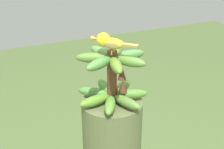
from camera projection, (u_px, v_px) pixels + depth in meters
banana_bunch at (112, 77)px, 1.38m from camera, size 0.31×0.31×0.23m
perched_bird at (109, 42)px, 1.29m from camera, size 0.15×0.15×0.08m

